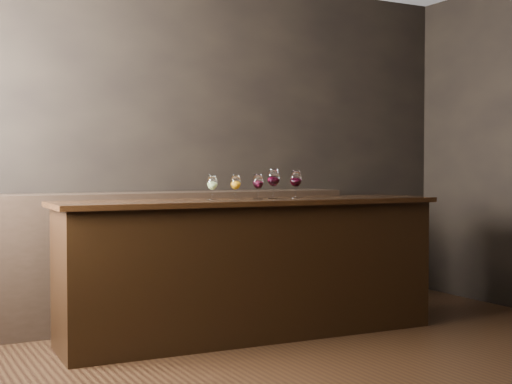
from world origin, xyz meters
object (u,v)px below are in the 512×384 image
glass_red_a (258,182)px  glass_red_b (273,178)px  bar_counter (251,270)px  glass_red_c (296,179)px  glass_amber (236,183)px  glass_white (212,183)px  back_bar_shelf (178,256)px

glass_red_a → glass_red_b: glass_red_b is taller
bar_counter → glass_red_c: size_ratio=13.17×
bar_counter → glass_red_b: bearing=8.6°
glass_amber → bar_counter: bearing=-2.8°
glass_red_c → bar_counter: bearing=175.9°
glass_white → glass_red_b: size_ratio=0.79×
bar_counter → glass_red_b: (0.19, 0.02, 0.66)m
glass_white → glass_amber: bearing=-10.1°
bar_counter → glass_white: glass_white is taller
back_bar_shelf → glass_red_a: (0.30, -0.79, 0.60)m
back_bar_shelf → glass_white: (-0.03, -0.73, 0.59)m
glass_white → glass_amber: (0.17, -0.03, 0.00)m
bar_counter → glass_red_c: bearing=-1.7°
glass_white → glass_red_a: 0.34m
glass_amber → glass_red_b: bearing=2.7°
glass_amber → glass_red_b: glass_red_b is taller
glass_white → glass_red_c: 0.65m
glass_red_b → glass_red_c: 0.17m
back_bar_shelf → glass_red_c: (0.61, -0.79, 0.61)m
glass_white → glass_amber: 0.17m
back_bar_shelf → glass_white: size_ratio=16.37×
glass_amber → glass_red_a: size_ratio=0.96×
glass_red_a → glass_red_c: size_ratio=0.88×
bar_counter → glass_red_c: (0.35, -0.03, 0.65)m
back_bar_shelf → glass_red_a: size_ratio=15.61×
bar_counter → back_bar_shelf: (-0.26, 0.76, 0.03)m
glass_red_a → bar_counter: bearing=154.0°
glass_red_a → glass_red_b: size_ratio=0.83×
glass_red_b → glass_red_c: size_ratio=1.06×
glass_red_a → glass_red_b: bearing=15.5°
glass_red_a → back_bar_shelf: bearing=110.9°
bar_counter → back_bar_shelf: bearing=111.0°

